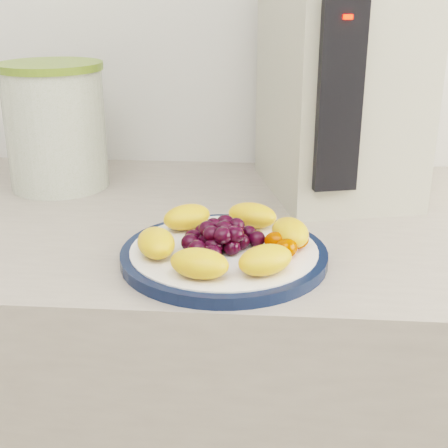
{
  "coord_description": "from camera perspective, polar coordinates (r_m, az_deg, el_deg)",
  "views": [
    {
      "loc": [
        0.1,
        0.32,
        1.23
      ],
      "look_at": [
        0.04,
        1.04,
        0.95
      ],
      "focal_mm": 50.0,
      "sensor_mm": 36.0,
      "label": 1
    }
  ],
  "objects": [
    {
      "name": "appliance_panel",
      "position": [
        0.88,
        10.51,
        11.47
      ],
      "size": [
        0.06,
        0.03,
        0.27
      ],
      "primitive_type": "cube",
      "rotation": [
        0.0,
        0.0,
        0.25
      ],
      "color": "black",
      "rests_on": "appliance_body"
    },
    {
      "name": "plate_rim",
      "position": [
        0.79,
        -0.0,
        -2.88
      ],
      "size": [
        0.26,
        0.26,
        0.01
      ],
      "primitive_type": "cylinder",
      "color": "#0D1935",
      "rests_on": "counter"
    },
    {
      "name": "plate_face",
      "position": [
        0.79,
        -0.0,
        -2.82
      ],
      "size": [
        0.24,
        0.24,
        0.02
      ],
      "primitive_type": "cylinder",
      "color": "white",
      "rests_on": "counter"
    },
    {
      "name": "canister_lid",
      "position": [
        1.08,
        -15.65,
        13.73
      ],
      "size": [
        0.19,
        0.19,
        0.01
      ],
      "primitive_type": "cylinder",
      "rotation": [
        0.0,
        0.0,
        0.11
      ],
      "color": "olive",
      "rests_on": "canister"
    },
    {
      "name": "fruit_plate",
      "position": [
        0.78,
        0.29,
        -1.21
      ],
      "size": [
        0.23,
        0.23,
        0.04
      ],
      "color": "#FF9D29",
      "rests_on": "plate_face"
    },
    {
      "name": "appliance_led",
      "position": [
        0.86,
        11.25,
        18.08
      ],
      "size": [
        0.01,
        0.01,
        0.01
      ],
      "primitive_type": "cube",
      "rotation": [
        0.0,
        0.0,
        0.25
      ],
      "color": "#FF0C05",
      "rests_on": "appliance_panel"
    },
    {
      "name": "canister",
      "position": [
        1.1,
        -15.11,
        8.32
      ],
      "size": [
        0.18,
        0.18,
        0.2
      ],
      "primitive_type": "cylinder",
      "rotation": [
        0.0,
        0.0,
        0.11
      ],
      "color": "#425A15",
      "rests_on": "counter"
    },
    {
      "name": "appliance_body",
      "position": [
        1.04,
        10.45,
        12.61
      ],
      "size": [
        0.27,
        0.33,
        0.36
      ],
      "primitive_type": "cube",
      "rotation": [
        0.0,
        0.0,
        0.25
      ],
      "color": "#B5B29E",
      "rests_on": "counter"
    }
  ]
}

